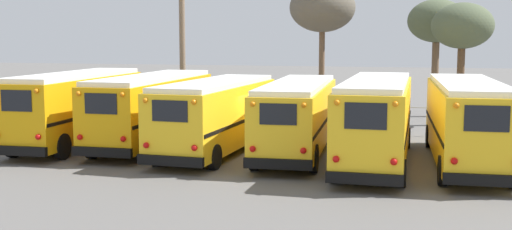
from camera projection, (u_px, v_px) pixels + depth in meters
name	position (u px, v px, depth m)	size (l,w,h in m)	color
ground_plane	(257.00, 153.00, 27.15)	(160.00, 160.00, 0.00)	#5B5956
school_bus_0	(76.00, 106.00, 28.85)	(2.71, 9.47, 3.28)	#E5A00C
school_bus_1	(152.00, 107.00, 28.78)	(2.60, 9.92, 3.18)	#E5A00C
school_bus_2	(216.00, 114.00, 26.98)	(2.95, 9.52, 3.06)	yellow
school_bus_3	(298.00, 114.00, 26.87)	(2.96, 10.53, 3.02)	yellow
school_bus_4	(376.00, 118.00, 24.59)	(2.48, 10.20, 3.28)	yellow
school_bus_5	(467.00, 120.00, 24.36)	(2.93, 10.35, 3.22)	yellow
utility_pole	(182.00, 43.00, 38.30)	(1.80, 0.35, 8.85)	#75604C
bare_tree_0	(322.00, 8.00, 39.54)	(4.06, 4.06, 8.21)	brown
bare_tree_1	(437.00, 22.00, 38.80)	(3.49, 3.49, 7.15)	brown
bare_tree_2	(462.00, 27.00, 35.02)	(3.36, 3.36, 6.75)	brown
fence_line	(289.00, 112.00, 33.39)	(24.80, 0.06, 1.42)	#939399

